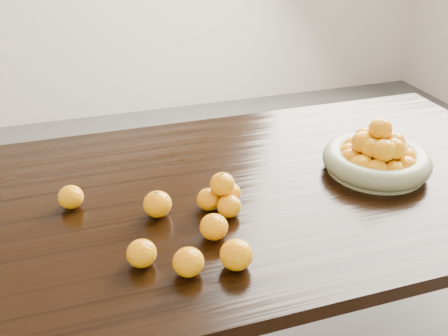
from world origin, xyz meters
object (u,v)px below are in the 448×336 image
object	(u,v)px
dining_table	(227,214)
orange_pyramid	(222,195)
fruit_bowl	(377,156)
loose_orange_0	(157,204)

from	to	relation	value
dining_table	orange_pyramid	bearing A→B (deg)	-115.40
fruit_bowl	orange_pyramid	xyz separation A→B (m)	(-0.51, -0.06, -0.01)
orange_pyramid	loose_orange_0	xyz separation A→B (m)	(-0.17, 0.02, -0.01)
fruit_bowl	orange_pyramid	bearing A→B (deg)	-173.16
orange_pyramid	fruit_bowl	bearing A→B (deg)	6.84
fruit_bowl	orange_pyramid	world-z (taller)	fruit_bowl
fruit_bowl	loose_orange_0	size ratio (longest dim) A/B	4.30
fruit_bowl	orange_pyramid	distance (m)	0.51
loose_orange_0	dining_table	bearing A→B (deg)	18.89
dining_table	orange_pyramid	size ratio (longest dim) A/B	15.91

